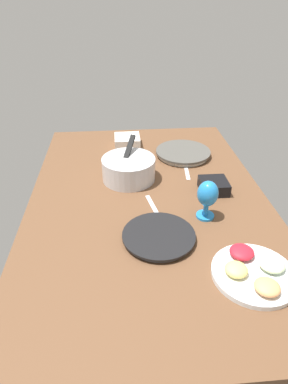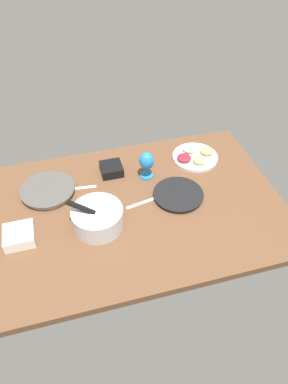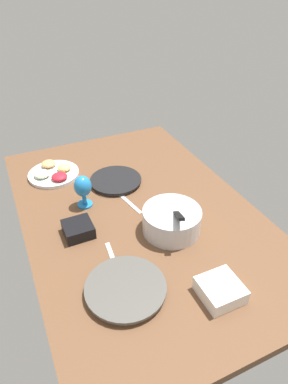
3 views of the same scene
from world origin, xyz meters
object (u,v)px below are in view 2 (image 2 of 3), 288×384
at_px(dinner_plate_left, 178,195).
at_px(mixing_bowl, 97,217).
at_px(square_bowl_white, 19,235).
at_px(fruit_platter, 195,156).
at_px(dinner_plate_right, 48,190).
at_px(hurricane_glass_blue, 147,162).
at_px(square_bowl_black, 111,169).

bearing_deg(dinner_plate_left, mixing_bowl, 11.20).
xyz_separation_m(dinner_plate_left, square_bowl_white, (0.83, 0.08, 0.02)).
bearing_deg(fruit_platter, square_bowl_white, 19.43).
bearing_deg(dinner_plate_right, hurricane_glass_blue, 178.69).
distance_m(hurricane_glass_blue, square_bowl_black, 0.22).
relative_size(dinner_plate_left, hurricane_glass_blue, 1.65).
bearing_deg(square_bowl_black, dinner_plate_right, 10.85).
bearing_deg(fruit_platter, dinner_plate_right, 4.35).
height_order(dinner_plate_right, square_bowl_black, square_bowl_black).
height_order(dinner_plate_left, mixing_bowl, mixing_bowl).
bearing_deg(square_bowl_black, hurricane_glass_blue, 155.93).
distance_m(dinner_plate_right, fruit_platter, 0.88).
height_order(fruit_platter, square_bowl_black, square_bowl_black).
bearing_deg(mixing_bowl, square_bowl_black, -111.02).
bearing_deg(square_bowl_white, square_bowl_black, -144.82).
relative_size(mixing_bowl, fruit_platter, 0.96).
bearing_deg(mixing_bowl, hurricane_glass_blue, -138.44).
xyz_separation_m(fruit_platter, square_bowl_white, (1.03, 0.36, 0.01)).
xyz_separation_m(fruit_platter, square_bowl_black, (0.51, -0.00, 0.01)).
bearing_deg(square_bowl_black, fruit_platter, 179.60).
relative_size(fruit_platter, hurricane_glass_blue, 1.66).
bearing_deg(square_bowl_white, hurricane_glass_blue, -158.09).
height_order(mixing_bowl, hurricane_glass_blue, mixing_bowl).
relative_size(dinner_plate_left, square_bowl_black, 2.22).
height_order(mixing_bowl, fruit_platter, mixing_bowl).
relative_size(dinner_plate_left, dinner_plate_right, 0.92).
bearing_deg(square_bowl_white, fruit_platter, -160.57).
bearing_deg(dinner_plate_right, square_bowl_white, 62.64).
relative_size(dinner_plate_left, mixing_bowl, 1.04).
bearing_deg(dinner_plate_right, mixing_bowl, 126.15).
relative_size(dinner_plate_right, fruit_platter, 1.08).
height_order(mixing_bowl, square_bowl_black, mixing_bowl).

